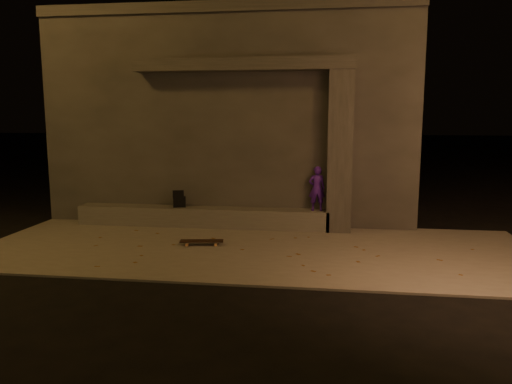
# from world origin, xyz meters

# --- Properties ---
(ground) EXTENTS (120.00, 120.00, 0.00)m
(ground) POSITION_xyz_m (0.00, 0.00, 0.00)
(ground) COLOR black
(ground) RESTS_ON ground
(sidewalk) EXTENTS (11.00, 4.40, 0.04)m
(sidewalk) POSITION_xyz_m (0.00, 2.00, 0.02)
(sidewalk) COLOR slate
(sidewalk) RESTS_ON ground
(building) EXTENTS (9.00, 5.10, 5.22)m
(building) POSITION_xyz_m (-1.00, 6.49, 2.61)
(building) COLOR #353330
(building) RESTS_ON ground
(ledge) EXTENTS (6.00, 0.55, 0.45)m
(ledge) POSITION_xyz_m (-1.50, 3.75, 0.27)
(ledge) COLOR #55534D
(ledge) RESTS_ON sidewalk
(column) EXTENTS (0.55, 0.55, 3.60)m
(column) POSITION_xyz_m (1.70, 3.75, 1.84)
(column) COLOR #353330
(column) RESTS_ON sidewalk
(canopy) EXTENTS (5.00, 0.70, 0.28)m
(canopy) POSITION_xyz_m (-0.50, 3.80, 3.78)
(canopy) COLOR #353330
(canopy) RESTS_ON column
(skateboarder) EXTENTS (0.40, 0.29, 1.02)m
(skateboarder) POSITION_xyz_m (1.20, 3.75, 1.00)
(skateboarder) COLOR #3F168F
(skateboarder) RESTS_ON ledge
(backpack) EXTENTS (0.34, 0.27, 0.41)m
(backpack) POSITION_xyz_m (-2.05, 3.75, 0.63)
(backpack) COLOR black
(backpack) RESTS_ON ledge
(skateboard) EXTENTS (0.90, 0.36, 0.10)m
(skateboard) POSITION_xyz_m (-1.08, 2.03, 0.12)
(skateboard) COLOR black
(skateboard) RESTS_ON sidewalk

